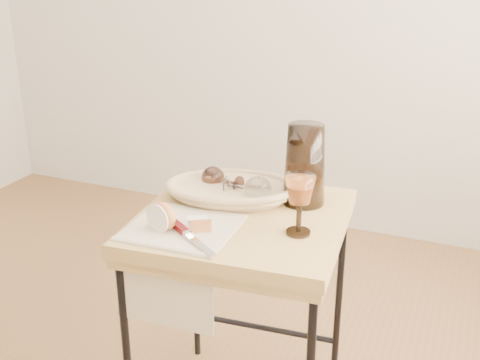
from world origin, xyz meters
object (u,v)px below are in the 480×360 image
at_px(tea_towel, 183,227).
at_px(table_knife, 190,235).
at_px(bread_basket, 231,191).
at_px(goblet_lying_a, 224,180).
at_px(pitcher, 305,165).
at_px(apple_half, 163,216).
at_px(goblet_lying_b, 245,187).
at_px(wine_goblet, 299,205).
at_px(side_table, 242,323).

distance_m(tea_towel, table_knife, 0.08).
xyz_separation_m(bread_basket, goblet_lying_a, (-0.03, 0.02, 0.03)).
bearing_deg(pitcher, bread_basket, 173.57).
xyz_separation_m(bread_basket, table_knife, (0.01, -0.31, -0.01)).
xyz_separation_m(apple_half, table_knife, (0.09, -0.02, -0.03)).
bearing_deg(goblet_lying_b, tea_towel, -115.48).
distance_m(goblet_lying_a, wine_goblet, 0.36).
bearing_deg(goblet_lying_a, table_knife, 111.72).
bearing_deg(bread_basket, goblet_lying_b, -39.15).
distance_m(goblet_lying_a, table_knife, 0.34).
bearing_deg(goblet_lying_b, goblet_lying_a, 153.75).
distance_m(tea_towel, goblet_lying_b, 0.26).
height_order(goblet_lying_b, pitcher, pitcher).
xyz_separation_m(goblet_lying_a, table_knife, (0.04, -0.33, -0.04)).
height_order(pitcher, table_knife, pitcher).
bearing_deg(apple_half, tea_towel, 59.04).
bearing_deg(goblet_lying_b, table_knife, -101.30).
distance_m(side_table, bread_basket, 0.43).
bearing_deg(goblet_lying_a, tea_towel, 102.22).
height_order(goblet_lying_b, apple_half, goblet_lying_b).
bearing_deg(apple_half, pitcher, 64.91).
relative_size(goblet_lying_b, pitcher, 0.47).
xyz_separation_m(side_table, goblet_lying_b, (-0.03, 0.08, 0.44)).
xyz_separation_m(goblet_lying_a, goblet_lying_b, (0.09, -0.04, 0.00)).
distance_m(pitcher, apple_half, 0.47).
bearing_deg(wine_goblet, table_knife, -149.81).
relative_size(bread_basket, apple_half, 4.11).
xyz_separation_m(tea_towel, apple_half, (-0.04, -0.04, 0.04)).
relative_size(pitcher, apple_half, 3.24).
bearing_deg(goblet_lying_a, wine_goblet, 164.22).
distance_m(bread_basket, wine_goblet, 0.33).
distance_m(side_table, apple_half, 0.50).
bearing_deg(goblet_lying_b, pitcher, 22.40).
bearing_deg(apple_half, table_knife, 3.27).
bearing_deg(pitcher, apple_half, -151.93).
bearing_deg(table_knife, side_table, 106.21).
distance_m(wine_goblet, apple_half, 0.38).
relative_size(goblet_lying_a, wine_goblet, 0.70).
xyz_separation_m(tea_towel, wine_goblet, (0.32, 0.09, 0.09)).
xyz_separation_m(bread_basket, apple_half, (-0.08, -0.29, 0.02)).
height_order(goblet_lying_a, goblet_lying_b, goblet_lying_b).
xyz_separation_m(bread_basket, wine_goblet, (0.28, -0.16, 0.06)).
relative_size(tea_towel, wine_goblet, 1.69).
bearing_deg(table_knife, goblet_lying_b, 116.09).
relative_size(goblet_lying_b, apple_half, 1.52).
height_order(tea_towel, bread_basket, bread_basket).
xyz_separation_m(pitcher, wine_goblet, (0.05, -0.22, -0.04)).
bearing_deg(goblet_lying_b, side_table, -74.64).
bearing_deg(goblet_lying_b, apple_half, -119.83).
relative_size(pitcher, wine_goblet, 1.66).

